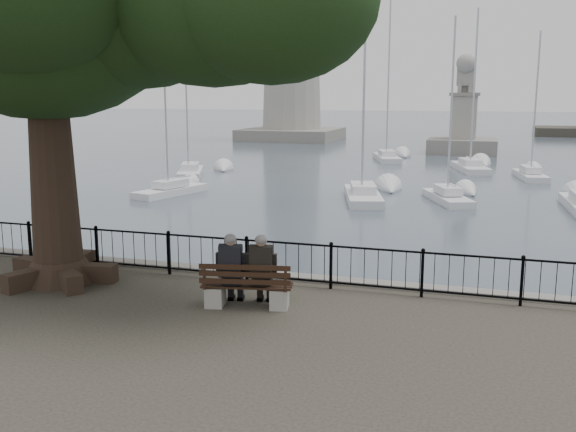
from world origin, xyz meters
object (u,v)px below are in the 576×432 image
at_px(bench, 247,292).
at_px(lion_monument, 463,128).
at_px(lighthouse, 292,18).
at_px(person_left, 232,272).
at_px(person_right, 262,273).

bearing_deg(bench, lion_monument, 87.29).
xyz_separation_m(bench, lighthouse, (-17.67, 61.26, 12.52)).
xyz_separation_m(person_left, person_right, (0.61, 0.12, 0.00)).
distance_m(person_left, person_right, 0.62).
bearing_deg(person_left, bench, -7.53).
height_order(person_left, lion_monument, lion_monument).
bearing_deg(person_right, lion_monument, 87.61).
xyz_separation_m(lighthouse, lion_monument, (20.00, -12.07, -11.62)).
relative_size(bench, person_left, 1.24).
bearing_deg(person_right, bench, -149.86).
distance_m(bench, person_right, 0.49).
bearing_deg(bench, person_right, 30.14).
bearing_deg(person_right, lighthouse, 106.37).
distance_m(bench, lion_monument, 49.26).
xyz_separation_m(person_right, lion_monument, (2.05, 49.03, 0.53)).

